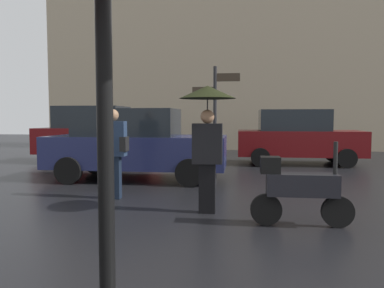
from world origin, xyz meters
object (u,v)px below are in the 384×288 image
pedestrian_with_bag (114,148)px  parked_scooter (299,188)px  parked_car_right (297,137)px  street_signpost (215,114)px  parked_car_distant (97,134)px  parked_car_left (135,143)px  pedestrian_with_umbrella (207,118)px

pedestrian_with_bag → parked_scooter: 3.61m
parked_car_right → street_signpost: size_ratio=1.49×
pedestrian_with_bag → street_signpost: street_signpost is taller
parked_scooter → parked_car_distant: bearing=146.1°
parked_scooter → parked_car_distant: (-5.84, 7.23, 0.44)m
street_signpost → parked_car_left: bearing=162.5°
street_signpost → pedestrian_with_umbrella: bearing=-89.3°
pedestrian_with_umbrella → street_signpost: 2.48m
pedestrian_with_umbrella → parked_scooter: pedestrian_with_umbrella is taller
parked_scooter → parked_car_right: parked_car_right is taller
parked_car_right → street_signpost: 5.13m
pedestrian_with_bag → street_signpost: 2.54m
pedestrian_with_umbrella → parked_car_right: pedestrian_with_umbrella is taller
parked_scooter → street_signpost: size_ratio=0.54×
pedestrian_with_umbrella → parked_car_left: pedestrian_with_umbrella is taller
parked_scooter → parked_car_distant: 9.30m
parked_scooter → street_signpost: 3.56m
pedestrian_with_umbrella → parked_car_right: bearing=100.1°
pedestrian_with_bag → parked_car_right: bearing=63.0°
pedestrian_with_bag → parked_car_distant: (-2.58, 5.74, 0.02)m
pedestrian_with_bag → parked_car_distant: bearing=123.0°
pedestrian_with_umbrella → parked_car_distant: size_ratio=0.51×
pedestrian_with_umbrella → street_signpost: street_signpost is taller
parked_car_left → parked_car_right: parked_car_right is taller
parked_car_right → parked_car_distant: parked_car_distant is taller
pedestrian_with_bag → street_signpost: (1.86, 1.60, 0.68)m
pedestrian_with_umbrella → parked_car_left: (-2.11, 3.13, -0.65)m
parked_car_left → parked_car_distant: bearing=107.4°
pedestrian_with_bag → parked_scooter: pedestrian_with_bag is taller
parked_car_distant → parked_car_left: bearing=-59.1°
parked_scooter → street_signpost: street_signpost is taller
parked_scooter → parked_car_right: (1.09, 7.50, 0.37)m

